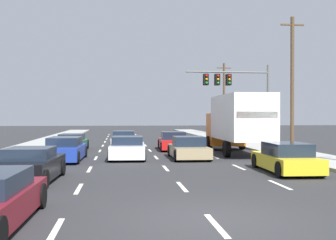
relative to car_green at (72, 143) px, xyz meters
The scene contains 16 objects.
ground_plane 7.53m from the car_green, 45.23° to the left, with size 140.00×140.00×0.00m, color #2B2B2D.
sidewalk_right 13.80m from the car_green, ahead, with size 3.10×80.00×0.14m, color #9E9E99.
sidewalk_left 3.26m from the car_green, behind, with size 3.10×80.00×0.14m, color #9E9E99.
lane_markings 5.33m from the car_green, ahead, with size 6.94×52.00×0.01m.
car_green is the anchor object (origin of this frame).
car_blue 6.50m from the car_green, 86.91° to the right, with size 2.01×4.66×1.26m.
car_black 13.67m from the car_green, 89.87° to the right, with size 2.02×4.32×1.24m.
car_silver 3.96m from the car_green, 27.00° to the left, with size 1.94×4.44×1.29m.
car_white 6.94m from the car_green, 58.23° to the right, with size 2.11×4.37×1.26m.
car_red 6.94m from the car_green, ahead, with size 2.09×4.43×1.28m.
car_tan 9.35m from the car_green, 41.18° to the right, with size 2.02×4.25×1.24m.
box_truck 11.26m from the car_green, 18.47° to the right, with size 2.86×8.54×3.64m.
car_yellow 15.91m from the car_green, 50.21° to the right, with size 1.99×4.43×1.25m.
traffic_signal_mast 14.46m from the car_green, 23.52° to the left, with size 7.22×0.69×6.77m.
utility_pole_mid 16.83m from the car_green, ahead, with size 1.80×0.28×9.85m.
utility_pole_far 28.26m from the car_green, 54.18° to the left, with size 1.80×0.28×9.05m.
Camera 1 is at (-2.08, -9.50, 2.36)m, focal length 44.85 mm.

